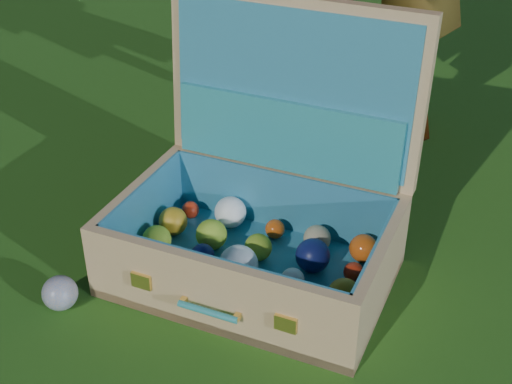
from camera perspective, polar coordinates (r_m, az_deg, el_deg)
The scene contains 3 objects.
ground at distance 1.44m, azimuth 3.38°, elevation -11.60°, with size 60.00×60.00×0.00m, color #215114.
stray_ball at distance 1.54m, azimuth -15.41°, elevation -7.80°, with size 0.07×0.07×0.07m, color #436CAE.
suitcase at distance 1.55m, azimuth 0.74°, elevation -0.75°, with size 0.69×0.61×0.56m.
Camera 1 is at (0.03, -1.05, 1.00)m, focal length 50.00 mm.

